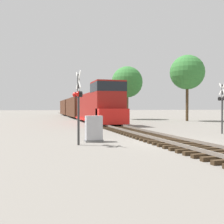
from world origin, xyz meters
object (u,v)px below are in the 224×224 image
crossing_signal_near (78,100)px  relay_cabinet (94,129)px  tree_far_right (187,72)px  tree_mid_background (127,82)px  freight_train (79,107)px  crossing_signal_far (223,102)px

crossing_signal_near → relay_cabinet: crossing_signal_near is taller
tree_far_right → tree_mid_background: size_ratio=1.08×
crossing_signal_near → freight_train: bearing=166.1°
tree_far_right → tree_mid_background: 10.12m
crossing_signal_near → tree_far_right: 27.91m
freight_train → tree_mid_background: tree_mid_background is taller
tree_mid_background → crossing_signal_near: bearing=-113.5°
freight_train → crossing_signal_far: bearing=-78.9°
crossing_signal_near → tree_mid_background: (12.12, 27.89, 3.84)m
crossing_signal_far → crossing_signal_near: bearing=115.5°
freight_train → tree_far_right: size_ratio=5.24×
crossing_signal_far → relay_cabinet: 10.38m
freight_train → crossing_signal_far: (6.17, -31.47, 0.33)m
relay_cabinet → crossing_signal_near: bearing=-132.9°
freight_train → crossing_signal_far: 32.07m
crossing_signal_far → tree_far_right: tree_far_right is taller
crossing_signal_near → tree_mid_background: 30.65m
relay_cabinet → tree_mid_background: (11.07, 26.76, 5.46)m
freight_train → tree_far_right: tree_far_right is taller
freight_train → crossing_signal_near: 34.88m
relay_cabinet → tree_mid_background: tree_mid_background is taller
crossing_signal_far → tree_far_right: 19.32m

